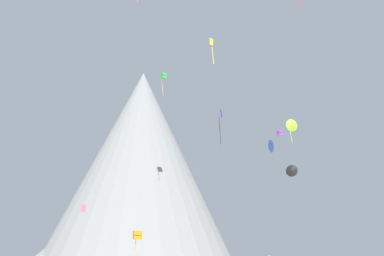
% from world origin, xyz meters
% --- Properties ---
extents(rock_massif, '(66.87, 65.12, 52.52)m').
position_xyz_m(rock_massif, '(-13.84, 83.38, 22.43)').
color(rock_massif, slate).
rests_on(rock_massif, ground_plane).
extents(kite_black_mid, '(1.38, 0.95, 1.46)m').
position_xyz_m(kite_black_mid, '(8.13, 28.56, 16.27)').
color(kite_black_mid, black).
extents(kite_yellow_high, '(0.59, 0.51, 4.24)m').
position_xyz_m(kite_yellow_high, '(-0.45, 35.80, 36.19)').
color(kite_yellow_high, yellow).
extents(kite_violet_high, '(1.02, 1.04, 0.86)m').
position_xyz_m(kite_violet_high, '(13.43, 51.99, 28.08)').
color(kite_violet_high, purple).
extents(kite_blue_mid, '(0.94, 2.19, 2.14)m').
position_xyz_m(kite_blue_mid, '(10.51, 46.69, 24.22)').
color(kite_blue_mid, blue).
extents(kite_green_high, '(1.13, 1.13, 4.61)m').
position_xyz_m(kite_green_high, '(-7.13, 57.88, 40.74)').
color(kite_green_high, green).
extents(kite_rainbow_low, '(0.68, 0.66, 1.12)m').
position_xyz_m(kite_rainbow_low, '(-18.25, 41.50, 13.16)').
color(kite_rainbow_low, '#E5668C').
extents(kite_orange_low, '(1.35, 1.41, 3.22)m').
position_xyz_m(kite_orange_low, '(-10.49, 38.83, 9.30)').
color(kite_orange_low, orange).
extents(kite_lime_high, '(2.06, 0.90, 3.94)m').
position_xyz_m(kite_lime_high, '(13.34, 44.06, 27.02)').
color(kite_lime_high, '#8CD133').
extents(kite_indigo_high, '(0.54, 0.83, 5.52)m').
position_xyz_m(kite_indigo_high, '(1.31, 40.15, 26.59)').
color(kite_indigo_high, '#5138B2').
extents(kite_magenta_mid, '(0.52, 1.15, 2.83)m').
position_xyz_m(kite_magenta_mid, '(-5.50, 43.59, 24.18)').
color(kite_magenta_mid, '#D1339E').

